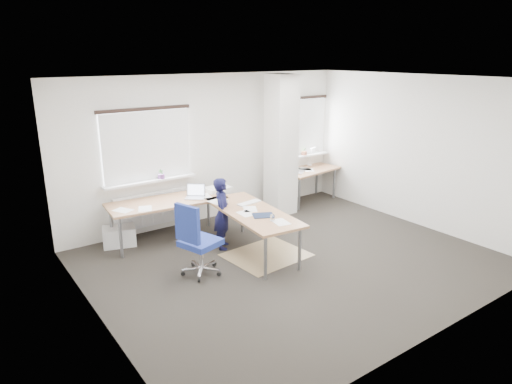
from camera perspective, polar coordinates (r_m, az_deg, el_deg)
ground at (r=7.34m, az=4.57°, el=-8.53°), size 6.00×6.00×0.00m
room_shell at (r=7.23m, az=3.68°, el=5.73°), size 6.04×5.04×2.82m
floor_mat at (r=7.50m, az=1.31°, el=-7.87°), size 1.29×1.12×0.01m
white_crate at (r=8.16m, az=-16.71°, el=-5.30°), size 0.62×0.52×0.32m
desk_main at (r=7.65m, az=-5.66°, el=-1.87°), size 2.41×2.81×0.96m
desk_side at (r=10.03m, az=6.61°, el=2.61°), size 1.49×0.90×1.22m
task_chair at (r=6.80m, az=-7.14°, el=-7.80°), size 0.65×0.63×1.14m
person at (r=7.59m, az=-4.21°, el=-2.67°), size 0.48×0.53×1.21m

